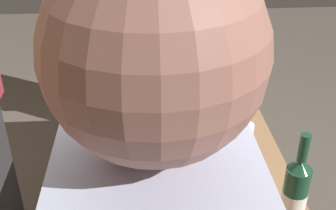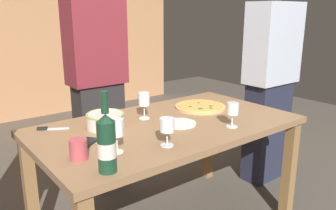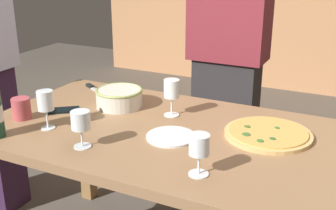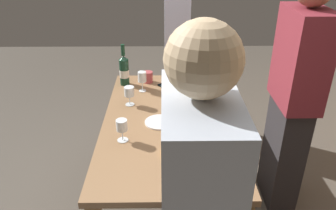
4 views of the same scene
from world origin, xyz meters
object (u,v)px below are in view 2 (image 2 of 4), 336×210
object	(u,v)px
person_host	(271,80)
pizza	(200,106)
wine_glass_far_left	(167,127)
dining_table	(168,137)
side_plate	(180,123)
serving_bowl	(106,120)
cup_amber	(79,149)
wine_bottle	(107,143)
wine_glass_near_pizza	(233,110)
pizza_knife	(49,129)
wine_glass_by_bottle	(144,100)
person_guest_left	(97,80)
wine_glass_far_right	(116,129)
cell_phone	(87,143)

from	to	relation	value
person_host	pizza	bearing A→B (deg)	-7.72
pizza	wine_glass_far_left	bearing A→B (deg)	-146.13
dining_table	side_plate	bearing A→B (deg)	-54.12
serving_bowl	cup_amber	distance (m)	0.45
serving_bowl	wine_bottle	world-z (taller)	wine_bottle
serving_bowl	wine_glass_far_left	world-z (taller)	wine_glass_far_left
dining_table	wine_glass_near_pizza	distance (m)	0.43
wine_glass_near_pizza	pizza_knife	distance (m)	1.08
wine_glass_by_bottle	person_guest_left	world-z (taller)	person_guest_left
wine_glass_near_pizza	person_guest_left	distance (m)	1.19
dining_table	person_guest_left	bearing A→B (deg)	92.31
dining_table	wine_glass_by_bottle	world-z (taller)	wine_glass_by_bottle
dining_table	pizza	bearing A→B (deg)	18.35
dining_table	wine_glass_far_left	xyz separation A→B (m)	(-0.23, -0.29, 0.20)
wine_glass_far_right	cup_amber	distance (m)	0.20
person_host	dining_table	bearing A→B (deg)	0.00
pizza	wine_glass_by_bottle	distance (m)	0.47
person_host	wine_glass_by_bottle	bearing A→B (deg)	-8.14
cup_amber	side_plate	xyz separation A→B (m)	(0.69, 0.11, -0.04)
pizza_knife	person_guest_left	xyz separation A→B (m)	(0.59, 0.54, 0.13)
wine_glass_near_pizza	wine_glass_far_left	xyz separation A→B (m)	(-0.49, 0.00, -0.00)
person_guest_left	wine_glass_far_left	bearing A→B (deg)	-11.80
cup_amber	cell_phone	size ratio (longest dim) A/B	0.66
person_host	person_guest_left	bearing A→B (deg)	-38.17
wine_glass_near_pizza	person_guest_left	xyz separation A→B (m)	(-0.29, 1.16, 0.03)
dining_table	pizza_knife	xyz separation A→B (m)	(-0.62, 0.33, 0.10)
wine_glass_near_pizza	wine_glass_by_bottle	world-z (taller)	wine_glass_by_bottle
wine_bottle	dining_table	bearing A→B (deg)	30.80
serving_bowl	wine_glass_near_pizza	bearing A→B (deg)	-36.90
wine_glass_far_right	pizza_knife	distance (m)	0.57
wine_glass_far_right	pizza_knife	world-z (taller)	wine_glass_far_right
wine_glass_near_pizza	cup_amber	distance (m)	0.92
wine_bottle	wine_glass_near_pizza	world-z (taller)	wine_bottle
pizza	serving_bowl	bearing A→B (deg)	177.61
pizza	cup_amber	distance (m)	1.08
cup_amber	person_guest_left	world-z (taller)	person_guest_left
wine_glass_far_right	wine_glass_by_bottle	bearing A→B (deg)	42.13
side_plate	pizza	bearing A→B (deg)	28.53
wine_glass_far_right	person_host	size ratio (longest dim) A/B	0.10
dining_table	cup_amber	bearing A→B (deg)	-165.73
wine_glass_near_pizza	cup_amber	size ratio (longest dim) A/B	1.54
dining_table	pizza	distance (m)	0.43
pizza	wine_bottle	bearing A→B (deg)	-153.78
person_host	person_guest_left	distance (m)	1.41
cup_amber	person_guest_left	distance (m)	1.21
wine_bottle	person_host	world-z (taller)	person_host
wine_glass_near_pizza	side_plate	size ratio (longest dim) A/B	0.73
pizza	wine_glass_far_left	size ratio (longest dim) A/B	2.42
wine_glass_far_right	person_guest_left	size ratio (longest dim) A/B	0.10
person_guest_left	side_plate	bearing A→B (deg)	2.50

